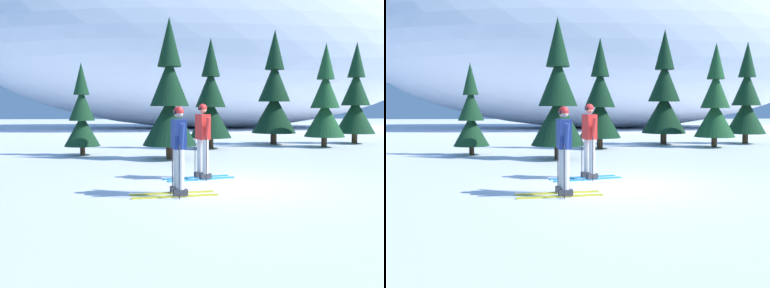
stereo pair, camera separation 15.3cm
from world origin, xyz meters
The scene contains 10 objects.
ground_plane centered at (0.00, 0.00, 0.00)m, with size 120.00×120.00×0.00m, color white.
skier_red_jacket centered at (-0.70, 1.19, 0.98)m, with size 1.81×0.96×1.85m.
skier_navy_jacket centered at (-1.39, -0.85, 0.95)m, with size 1.78×0.83×1.79m.
pine_tree_far_left centered at (-4.59, 6.91, 1.43)m, with size 1.32×1.32×3.41m.
pine_tree_left centered at (-1.40, 5.43, 2.01)m, with size 1.85×1.85×4.80m.
pine_tree_center_left centered at (0.45, 9.24, 1.97)m, with size 1.82×1.82×4.72m.
pine_tree_center_right centered at (3.75, 11.25, 2.29)m, with size 2.11×2.11×5.46m.
pine_tree_right centered at (5.63, 9.60, 1.93)m, with size 1.78×1.78×4.62m.
pine_tree_far_right centered at (7.90, 11.49, 2.08)m, with size 1.92×1.92×4.97m.
snow_ridge_background centered at (2.90, 28.78, 7.44)m, with size 41.58×16.76×14.88m, color white.
Camera 2 is at (-1.63, -9.61, 1.76)m, focal length 41.27 mm.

